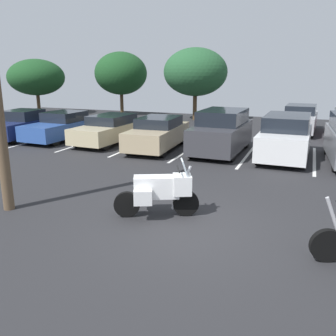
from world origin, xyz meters
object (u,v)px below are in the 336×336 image
at_px(car_navy, 22,125).
at_px(car_charcoal, 222,132).
at_px(motorcycle_touring, 160,190).
at_px(car_tan, 158,133).
at_px(car_champagne, 109,129).
at_px(car_blue, 63,126).
at_px(car_white, 286,137).
at_px(car_far_silver, 300,119).

bearing_deg(car_navy, car_charcoal, 1.47).
height_order(motorcycle_touring, car_tan, car_tan).
distance_m(car_champagne, car_charcoal, 5.74).
relative_size(car_blue, car_tan, 1.03).
distance_m(car_navy, car_tan, 7.91).
xyz_separation_m(motorcycle_touring, car_champagne, (-6.00, 8.01, 0.01)).
xyz_separation_m(car_blue, car_champagne, (2.79, -0.01, 0.01)).
bearing_deg(car_charcoal, car_white, -1.09).
xyz_separation_m(car_champagne, car_tan, (2.83, -0.47, 0.03)).
bearing_deg(motorcycle_touring, car_blue, 137.65).
bearing_deg(car_white, car_far_silver, 87.37).
bearing_deg(car_tan, car_white, 2.79).
bearing_deg(car_champagne, motorcycle_touring, -53.14).
distance_m(car_navy, car_white, 13.54).
height_order(motorcycle_touring, car_navy, car_navy).
relative_size(car_champagne, car_far_silver, 0.93).
bearing_deg(car_far_silver, car_champagne, -141.61).
relative_size(car_champagne, car_charcoal, 1.02).
bearing_deg(car_blue, car_white, -1.07).
xyz_separation_m(car_champagne, car_far_silver, (8.78, 6.96, 0.07)).
relative_size(car_navy, car_charcoal, 0.98).
xyz_separation_m(car_blue, car_white, (11.24, -0.21, 0.20)).
relative_size(car_navy, car_tan, 0.96).
height_order(motorcycle_touring, car_blue, motorcycle_touring).
relative_size(car_blue, car_charcoal, 1.06).
bearing_deg(motorcycle_touring, car_navy, 145.64).
xyz_separation_m(car_navy, car_white, (13.54, 0.23, 0.18)).
bearing_deg(car_tan, motorcycle_touring, -67.15).
bearing_deg(car_champagne, car_charcoal, -1.48).
xyz_separation_m(car_blue, car_tan, (5.62, -0.48, 0.04)).
relative_size(car_champagne, car_tan, 1.00).
bearing_deg(car_navy, car_champagne, 4.79).
xyz_separation_m(motorcycle_touring, car_navy, (-11.09, 7.58, 0.02)).
distance_m(car_charcoal, car_far_silver, 7.73).
bearing_deg(car_champagne, car_tan, -9.51).
xyz_separation_m(car_blue, car_far_silver, (11.57, 6.95, 0.08)).
bearing_deg(car_tan, car_champagne, 170.49).
height_order(car_blue, car_charcoal, car_charcoal).
bearing_deg(car_white, motorcycle_touring, -107.40).
height_order(car_champagne, car_tan, car_tan).
bearing_deg(car_charcoal, car_tan, -173.60).
distance_m(car_champagne, car_tan, 2.87).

